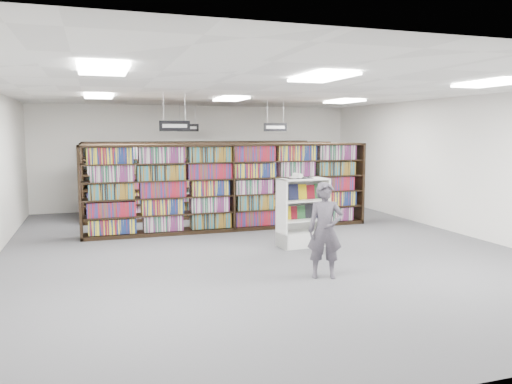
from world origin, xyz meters
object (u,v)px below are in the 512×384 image
object	(u,v)px
bookshelf_row_near	(231,187)
open_book	(298,177)
shopper	(325,230)
endcap_display	(302,223)

from	to	relation	value
bookshelf_row_near	open_book	distance (m)	2.32
bookshelf_row_near	shopper	xyz separation A→B (m)	(0.40, -4.37, -0.26)
endcap_display	shopper	world-z (taller)	shopper
bookshelf_row_near	shopper	bearing A→B (deg)	-84.80
endcap_display	shopper	bearing A→B (deg)	-108.07
endcap_display	bookshelf_row_near	bearing A→B (deg)	110.14
bookshelf_row_near	shopper	size ratio (longest dim) A/B	4.44
endcap_display	open_book	world-z (taller)	open_book
endcap_display	open_book	bearing A→B (deg)	171.90
endcap_display	open_book	size ratio (longest dim) A/B	2.50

